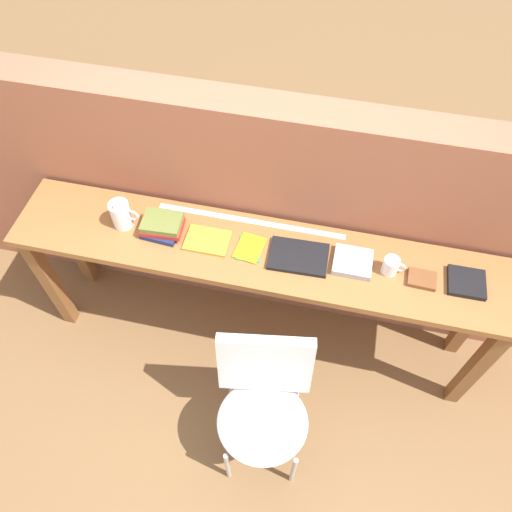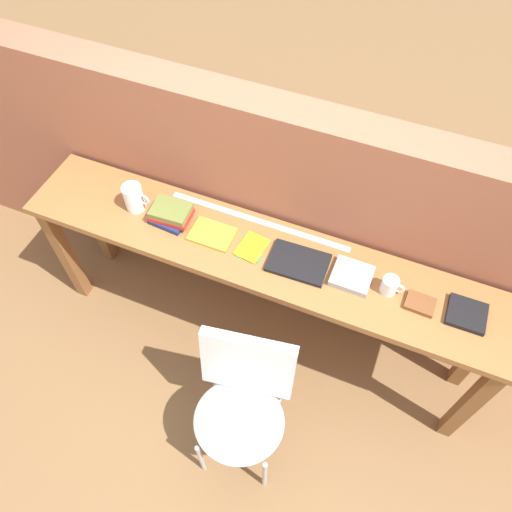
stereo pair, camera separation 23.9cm
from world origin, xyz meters
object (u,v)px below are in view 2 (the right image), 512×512
Objects in this scene: pitcher_white at (134,197)px; book_repair_rightmost at (467,314)px; leather_journal_brown at (420,304)px; magazine_cycling at (212,234)px; mug at (390,285)px; chair_white_moulded at (242,402)px; book_open_centre at (298,263)px; book_stack_leftmost at (171,214)px; pamphlet_pile_colourful at (252,247)px.

book_repair_rightmost is (1.69, 0.01, -0.06)m from pitcher_white.
magazine_cycling is at bearing -178.45° from leather_journal_brown.
mug is at bearing 0.05° from pitcher_white.
pitcher_white is 0.85× the size of magazine_cycling.
book_repair_rightmost is at bearing 0.84° from mug.
book_open_centre reaches higher than chair_white_moulded.
book_stack_leftmost is 1.20× the size of pamphlet_pile_colourful.
chair_white_moulded is 8.10× the size of mug.
book_stack_leftmost is at bearing -178.98° from leather_journal_brown.
chair_white_moulded is 0.88m from mug.
book_repair_rightmost reaches higher than chair_white_moulded.
leather_journal_brown is 0.76× the size of book_repair_rightmost.
pamphlet_pile_colourful is at bearing 0.90° from magazine_cycling.
leather_journal_brown is (0.83, -0.01, 0.01)m from pamphlet_pile_colourful.
magazine_cycling is 0.22m from pamphlet_pile_colourful.
book_open_centre is at bearing 86.42° from chair_white_moulded.
leather_journal_brown is at bearing -173.47° from book_repair_rightmost.
leather_journal_brown is (0.62, 0.61, 0.37)m from chair_white_moulded.
book_stack_leftmost is at bearing 176.90° from magazine_cycling.
pamphlet_pile_colourful is (-0.20, 0.62, 0.36)m from chair_white_moulded.
pitcher_white is 1.08× the size of book_repair_rightmost.
chair_white_moulded is at bearing -133.95° from leather_journal_brown.
pitcher_white reaches higher than magazine_cycling.
book_open_centre is 2.18× the size of leather_journal_brown.
pamphlet_pile_colourful is 1.35× the size of leather_journal_brown.
book_open_centre is (0.04, 0.61, 0.36)m from chair_white_moulded.
book_repair_rightmost is (0.35, 0.01, -0.03)m from mug.
chair_white_moulded is at bearing -143.22° from book_repair_rightmost.
book_open_centre is 2.58× the size of mug.
chair_white_moulded is 6.86× the size of leather_journal_brown.
pitcher_white is at bearing 178.06° from magazine_cycling.
pitcher_white is at bearing 176.91° from book_open_centre.
mug reaches higher than chair_white_moulded.
mug is at bearing 174.01° from leather_journal_brown.
chair_white_moulded is 3.14× the size of book_open_centre.
book_repair_rightmost is (1.03, 0.02, 0.01)m from pamphlet_pile_colourful.
book_stack_leftmost is (0.21, -0.00, -0.04)m from pitcher_white.
book_open_centre is 0.44m from mug.
chair_white_moulded is at bearing -126.99° from mug.
book_repair_rightmost reaches higher than book_open_centre.
mug reaches higher than magazine_cycling.
mug is 0.65× the size of book_repair_rightmost.
chair_white_moulded is 0.99m from book_stack_leftmost.
mug reaches higher than pamphlet_pile_colourful.
book_stack_leftmost is 1.93× the size of mug.
chair_white_moulded is 0.74m from pamphlet_pile_colourful.
book_open_centre is 1.67× the size of book_repair_rightmost.
book_open_centre is at bearing -179.03° from book_repair_rightmost.
pitcher_white is 1.49m from leather_journal_brown.
pitcher_white is at bearing 143.90° from chair_white_moulded.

